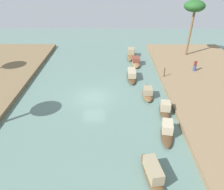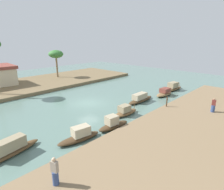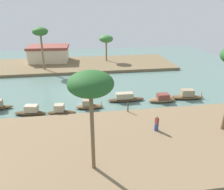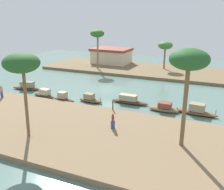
% 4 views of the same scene
% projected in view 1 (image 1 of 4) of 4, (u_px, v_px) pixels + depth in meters
% --- Properties ---
extents(river_water, '(66.83, 66.83, 0.00)m').
position_uv_depth(river_water, '(93.00, 97.00, 25.29)').
color(river_water, slate).
rests_on(river_water, ground).
extents(sampan_with_tall_canopy, '(5.11, 1.74, 1.34)m').
position_uv_depth(sampan_with_tall_canopy, '(131.00, 54.00, 36.80)').
color(sampan_with_tall_canopy, brown).
rests_on(sampan_with_tall_canopy, river_water).
extents(sampan_midstream, '(4.91, 1.22, 1.17)m').
position_uv_depth(sampan_midstream, '(132.00, 75.00, 29.56)').
color(sampan_midstream, '#47331E').
rests_on(sampan_midstream, river_water).
extents(sampan_downstream_large, '(3.84, 1.63, 1.22)m').
position_uv_depth(sampan_downstream_large, '(167.00, 131.00, 19.33)').
color(sampan_downstream_large, '#47331E').
rests_on(sampan_downstream_large, river_water).
extents(sampan_with_red_awning, '(4.76, 1.75, 1.29)m').
position_uv_depth(sampan_with_red_awning, '(153.00, 174.00, 15.18)').
color(sampan_with_red_awning, brown).
rests_on(sampan_with_red_awning, river_water).
extents(sampan_open_hull, '(3.42, 1.32, 1.15)m').
position_uv_depth(sampan_open_hull, '(148.00, 93.00, 25.27)').
color(sampan_open_hull, brown).
rests_on(sampan_open_hull, river_water).
extents(sampan_upstream_small, '(3.65, 1.34, 1.13)m').
position_uv_depth(sampan_upstream_small, '(136.00, 62.00, 33.69)').
color(sampan_upstream_small, brown).
rests_on(sampan_upstream_small, river_water).
extents(sampan_foreground, '(3.45, 1.43, 1.31)m').
position_uv_depth(sampan_foreground, '(165.00, 109.00, 22.35)').
color(sampan_foreground, '#47331E').
rests_on(sampan_foreground, river_water).
extents(person_on_near_bank, '(0.50, 0.50, 1.56)m').
position_uv_depth(person_on_near_bank, '(195.00, 66.00, 30.30)').
color(person_on_near_bank, '#33477A').
rests_on(person_on_near_bank, riverbank_left).
extents(mooring_post, '(0.14, 0.14, 1.15)m').
position_uv_depth(mooring_post, '(164.00, 72.00, 28.72)').
color(mooring_post, '#4C3823').
rests_on(mooring_post, riverbank_left).
extents(palm_tree_left_far, '(3.06, 3.06, 8.20)m').
position_uv_depth(palm_tree_left_far, '(194.00, 7.00, 32.87)').
color(palm_tree_left_far, brown).
rests_on(palm_tree_left_far, riverbank_left).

